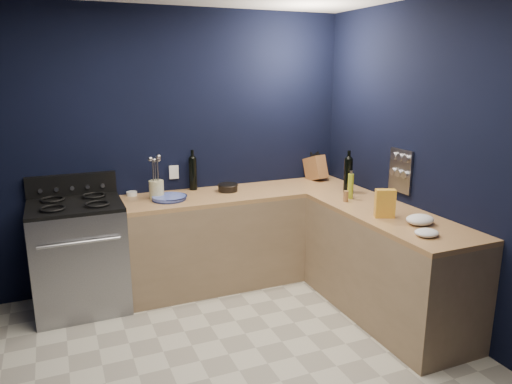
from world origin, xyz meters
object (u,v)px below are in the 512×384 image
gas_range (80,258)px  knife_block (315,168)px  plate_stack (169,198)px  crouton_bag (385,203)px  utensil_crock (157,190)px

gas_range → knife_block: 2.50m
gas_range → plate_stack: plate_stack is taller
crouton_bag → utensil_crock: bearing=164.2°
utensil_crock → crouton_bag: (1.55, -1.28, 0.03)m
knife_block → plate_stack: bearing=177.6°
utensil_crock → knife_block: knife_block is taller
knife_block → utensil_crock: bearing=174.2°
gas_range → utensil_crock: (0.71, 0.07, 0.52)m
gas_range → crouton_bag: crouton_bag is taller
plate_stack → utensil_crock: utensil_crock is taller
gas_range → utensil_crock: bearing=5.8°
utensil_crock → crouton_bag: 2.01m
knife_block → crouton_bag: bearing=-107.0°
plate_stack → utensil_crock: bearing=134.7°
plate_stack → knife_block: knife_block is taller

